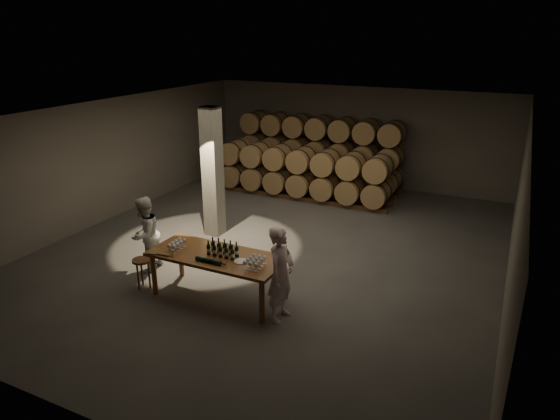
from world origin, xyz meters
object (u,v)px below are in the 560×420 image
at_px(tasting_table, 217,260).
at_px(plate, 241,261).
at_px(stool, 142,265).
at_px(person_man, 281,274).
at_px(bottle_cluster, 223,250).
at_px(notebook_near, 166,253).
at_px(person_woman, 145,234).

height_order(tasting_table, plate, plate).
bearing_deg(plate, stool, -172.55).
bearing_deg(person_man, bottle_cluster, 85.32).
relative_size(notebook_near, person_man, 0.15).
bearing_deg(plate, tasting_table, 173.59).
bearing_deg(person_man, stool, 96.22).
height_order(tasting_table, person_woman, person_woman).
xyz_separation_m(tasting_table, stool, (-1.54, -0.34, -0.28)).
xyz_separation_m(notebook_near, person_woman, (-1.13, 0.73, -0.10)).
xyz_separation_m(tasting_table, person_woman, (-2.01, 0.34, 0.02)).
height_order(stool, person_woman, person_woman).
height_order(person_man, person_woman, person_man).
height_order(tasting_table, bottle_cluster, bottle_cluster).
height_order(notebook_near, stool, notebook_near).
bearing_deg(stool, person_woman, 124.53).
distance_m(notebook_near, stool, 0.78).
height_order(stool, person_man, person_man).
height_order(tasting_table, notebook_near, notebook_near).
xyz_separation_m(stool, person_woman, (-0.47, 0.68, 0.31)).
height_order(plate, stool, plate).
bearing_deg(bottle_cluster, person_man, -7.29).
xyz_separation_m(tasting_table, person_man, (1.41, -0.15, 0.08)).
distance_m(tasting_table, plate, 0.58).
distance_m(tasting_table, bottle_cluster, 0.25).
relative_size(tasting_table, stool, 4.16).
height_order(bottle_cluster, plate, bottle_cluster).
distance_m(plate, notebook_near, 1.48).
bearing_deg(notebook_near, person_woman, 141.37).
distance_m(notebook_near, person_man, 2.31).
xyz_separation_m(tasting_table, bottle_cluster, (0.13, 0.01, 0.21)).
relative_size(tasting_table, person_woman, 1.59).
relative_size(notebook_near, stool, 0.43).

